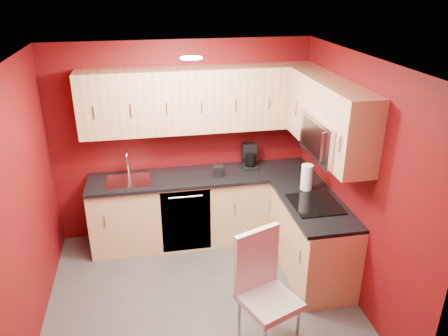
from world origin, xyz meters
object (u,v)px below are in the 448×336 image
object	(u,v)px
napkin_holder	(218,171)
dining_chair	(269,295)
sink	(128,177)
microwave	(332,138)
paper_towel	(307,178)
coffee_maker	(250,156)

from	to	relation	value
napkin_holder	dining_chair	size ratio (longest dim) A/B	0.11
sink	microwave	bearing A→B (deg)	-25.60
microwave	sink	world-z (taller)	microwave
napkin_holder	microwave	bearing A→B (deg)	-42.24
microwave	dining_chair	xyz separation A→B (m)	(-0.88, -0.93, -1.09)
sink	napkin_holder	size ratio (longest dim) A/B	4.01
sink	paper_towel	bearing A→B (deg)	-17.96
coffee_maker	paper_towel	size ratio (longest dim) A/B	0.99
paper_towel	dining_chair	distance (m)	1.59
paper_towel	dining_chair	bearing A→B (deg)	-121.78
paper_towel	napkin_holder	bearing A→B (deg)	148.56
microwave	paper_towel	distance (m)	0.70
sink	napkin_holder	distance (m)	1.09
napkin_holder	paper_towel	distance (m)	1.09
sink	dining_chair	distance (m)	2.31
coffee_maker	dining_chair	bearing A→B (deg)	-97.13
microwave	sink	size ratio (longest dim) A/B	1.46
microwave	napkin_holder	bearing A→B (deg)	137.76
napkin_holder	coffee_maker	bearing A→B (deg)	22.38
coffee_maker	napkin_holder	size ratio (longest dim) A/B	2.36
sink	napkin_holder	xyz separation A→B (m)	(1.08, -0.09, 0.03)
sink	dining_chair	world-z (taller)	sink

